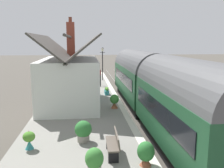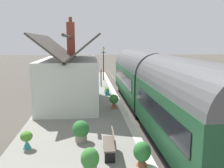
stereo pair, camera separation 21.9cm
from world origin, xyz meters
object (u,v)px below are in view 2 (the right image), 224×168
object	(u,v)px
bench_platform_end	(94,79)
bench_by_lamp	(94,74)
station_building	(70,79)
bench_mid_platform	(111,143)
planter_corner_building	(81,130)
planter_bench_right	(107,91)
planter_bench_left	(142,153)
planter_edge_near	(27,139)
planter_edge_far	(114,101)
train	(153,86)
planter_under_sign	(90,161)
station_sign_board	(101,74)
lamp_post_platform	(103,57)

from	to	relation	value
bench_platform_end	bench_by_lamp	xyz separation A→B (m)	(3.58, -0.12, 0.00)
station_building	bench_platform_end	world-z (taller)	station_building
bench_platform_end	bench_mid_platform	bearing A→B (deg)	-179.05
planter_corner_building	planter_bench_right	bearing A→B (deg)	-11.02
planter_bench_right	planter_bench_left	distance (m)	11.39
bench_mid_platform	planter_edge_near	world-z (taller)	bench_mid_platform
bench_mid_platform	station_building	bearing A→B (deg)	14.34
station_building	planter_bench_left	distance (m)	9.23
bench_platform_end	planter_edge_far	distance (m)	9.52
bench_platform_end	planter_edge_near	bearing A→B (deg)	168.92
bench_platform_end	planter_edge_far	size ratio (longest dim) A/B	1.61
bench_mid_platform	planter_edge_near	bearing A→B (deg)	74.25
planter_bench_right	planter_bench_left	xyz separation A→B (m)	(-11.38, -0.31, 0.16)
station_building	planter_corner_building	distance (m)	6.59
train	bench_by_lamp	bearing A→B (deg)	15.44
planter_bench_right	station_building	bearing A→B (deg)	135.68
planter_bench_right	planter_under_sign	world-z (taller)	planter_under_sign
planter_edge_near	station_sign_board	bearing A→B (deg)	-15.15
bench_by_lamp	station_sign_board	xyz separation A→B (m)	(-5.29, -0.54, 0.71)
train	bench_by_lamp	xyz separation A→B (m)	(12.74, 3.52, -0.85)
bench_mid_platform	lamp_post_platform	xyz separation A→B (m)	(17.91, -0.87, 2.03)
bench_mid_platform	planter_bench_right	bearing A→B (deg)	-3.63
bench_platform_end	planter_under_sign	xyz separation A→B (m)	(-17.19, 0.49, 0.02)
planter_edge_far	lamp_post_platform	xyz separation A→B (m)	(11.51, -0.08, 2.04)
train	planter_bench_right	bearing A→B (deg)	35.17
train	planter_under_sign	bearing A→B (deg)	152.77
bench_by_lamp	station_sign_board	world-z (taller)	station_sign_board
train	lamp_post_platform	size ratio (longest dim) A/B	5.38
station_building	planter_bench_right	size ratio (longest dim) A/B	8.04
bench_by_lamp	planter_bench_right	world-z (taller)	bench_by_lamp
bench_by_lamp	planter_under_sign	xyz separation A→B (m)	(-20.77, 0.61, 0.02)
train	bench_platform_end	size ratio (longest dim) A/B	13.72
planter_under_sign	planter_edge_far	bearing A→B (deg)	-11.34
planter_corner_building	station_sign_board	xyz separation A→B (m)	(12.77, -1.51, 0.71)
bench_platform_end	planter_corner_building	xyz separation A→B (m)	(-14.47, 0.85, -0.00)
planter_edge_near	planter_bench_right	distance (m)	10.39
planter_edge_far	station_sign_board	xyz separation A→B (m)	(7.76, 0.39, 0.72)
planter_bench_right	planter_bench_left	world-z (taller)	planter_bench_left
station_building	planter_bench_right	xyz separation A→B (m)	(2.73, -2.67, -1.37)
bench_mid_platform	planter_edge_near	xyz separation A→B (m)	(0.90, 3.19, -0.08)
station_building	station_sign_board	distance (m)	6.79
lamp_post_platform	station_sign_board	world-z (taller)	lamp_post_platform
planter_bench_right	bench_mid_platform	bearing A→B (deg)	176.37
bench_mid_platform	planter_edge_far	world-z (taller)	bench_mid_platform
bench_by_lamp	lamp_post_platform	size ratio (longest dim) A/B	0.39
bench_mid_platform	planter_under_sign	xyz separation A→B (m)	(-1.33, 0.76, 0.02)
planter_under_sign	station_sign_board	size ratio (longest dim) A/B	0.59
bench_by_lamp	planter_edge_far	bearing A→B (deg)	-175.90
planter_edge_far	planter_bench_left	world-z (taller)	planter_edge_far
train	station_sign_board	world-z (taller)	train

